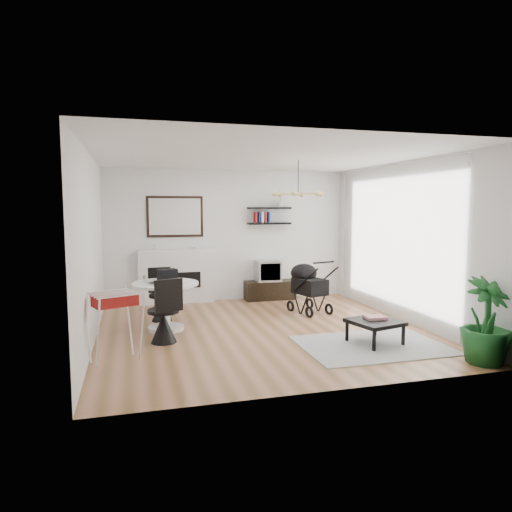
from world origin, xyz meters
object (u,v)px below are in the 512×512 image
object	(u,v)px
tv_console	(270,290)
coffee_table	(375,323)
crt_tv	(268,271)
stroller	(308,289)
dining_table	(166,299)
potted_plant	(486,321)
drying_rack	(114,325)
fireplace	(176,270)

from	to	relation	value
tv_console	coffee_table	distance (m)	3.45
crt_tv	stroller	world-z (taller)	stroller
dining_table	potted_plant	xyz separation A→B (m)	(3.71, -2.62, 0.03)
tv_console	coffee_table	xyz separation A→B (m)	(0.52, -3.41, 0.11)
coffee_table	tv_console	bearing A→B (deg)	98.61
drying_rack	potted_plant	bearing A→B (deg)	-38.06
fireplace	stroller	xyz separation A→B (m)	(2.27, -1.42, -0.25)
tv_console	stroller	world-z (taller)	stroller
tv_console	fireplace	bearing A→B (deg)	176.49
drying_rack	stroller	world-z (taller)	stroller
fireplace	tv_console	distance (m)	2.00
crt_tv	drying_rack	distance (m)	4.37
tv_console	coffee_table	world-z (taller)	tv_console
stroller	potted_plant	xyz separation A→B (m)	(1.08, -3.20, 0.10)
dining_table	fireplace	bearing A→B (deg)	79.95
potted_plant	dining_table	bearing A→B (deg)	144.72
drying_rack	stroller	distance (m)	3.85
dining_table	coffee_table	xyz separation A→B (m)	(2.81, -1.53, -0.20)
fireplace	tv_console	xyz separation A→B (m)	(1.94, -0.12, -0.49)
stroller	coffee_table	xyz separation A→B (m)	(0.18, -2.11, -0.13)
tv_console	potted_plant	world-z (taller)	potted_plant
potted_plant	fireplace	bearing A→B (deg)	125.92
stroller	potted_plant	size ratio (longest dim) A/B	0.94
coffee_table	stroller	bearing A→B (deg)	94.93
stroller	fireplace	bearing A→B (deg)	132.16
tv_console	coffee_table	size ratio (longest dim) A/B	1.37
drying_rack	coffee_table	world-z (taller)	drying_rack
coffee_table	crt_tv	bearing A→B (deg)	99.46
drying_rack	dining_table	bearing A→B (deg)	39.56
potted_plant	tv_console	bearing A→B (deg)	107.43
fireplace	drying_rack	world-z (taller)	fireplace
dining_table	coffee_table	world-z (taller)	dining_table
tv_console	drying_rack	xyz separation A→B (m)	(-3.02, -3.21, 0.26)
tv_console	drying_rack	world-z (taller)	drying_rack
coffee_table	drying_rack	bearing A→B (deg)	176.70
fireplace	coffee_table	distance (m)	4.32
potted_plant	coffee_table	bearing A→B (deg)	129.40
tv_console	drying_rack	bearing A→B (deg)	-133.22
crt_tv	potted_plant	bearing A→B (deg)	-71.96
tv_console	stroller	bearing A→B (deg)	-75.59
tv_console	crt_tv	size ratio (longest dim) A/B	2.13
dining_table	potted_plant	world-z (taller)	potted_plant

